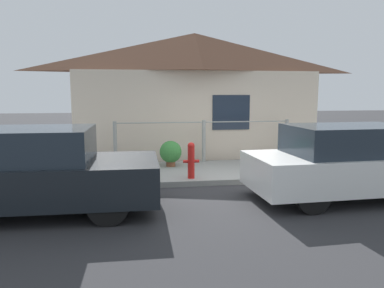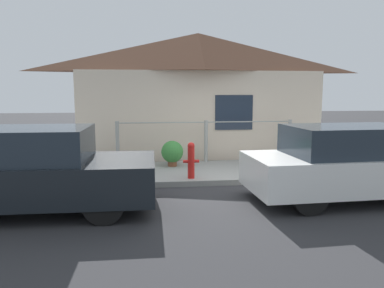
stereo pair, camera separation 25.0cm
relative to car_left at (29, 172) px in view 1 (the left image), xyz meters
The scene contains 8 objects.
ground_plane 3.96m from the car_left, 20.11° to the left, with size 60.00×60.00×0.00m, color #2D2D30.
sidewalk 4.49m from the car_left, 34.61° to the left, with size 24.00×2.37×0.13m.
house 6.64m from the car_left, 53.97° to the left, with size 7.52×2.23×3.83m.
fence 5.11m from the car_left, 44.22° to the left, with size 4.90×0.10×1.15m.
car_left is the anchor object (origin of this frame).
car_right 5.92m from the car_left, ahead, with size 4.18×1.79×1.42m.
fire_hydrant 3.42m from the car_left, 28.36° to the left, with size 0.36×0.16×0.81m.
potted_plant_near_hydrant 4.07m from the car_left, 48.61° to the left, with size 0.57×0.57×0.67m.
Camera 1 is at (-1.91, -7.83, 2.06)m, focal length 35.00 mm.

